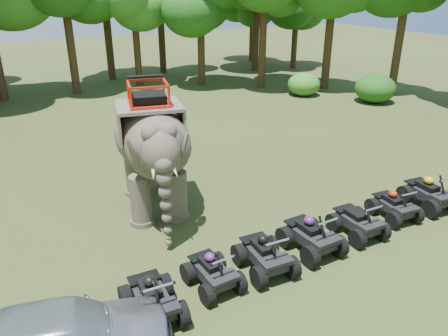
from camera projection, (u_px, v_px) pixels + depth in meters
The scene contains 20 objects.
ground at pixel (243, 235), 14.10m from camera, with size 110.00×110.00×0.00m, color #47381E.
elephant at pixel (152, 146), 15.00m from camera, with size 2.41×5.48×4.60m, color #50443A, non-canonical shape.
atv_0 at pixel (152, 294), 10.44m from camera, with size 1.30×1.79×1.32m, color black, non-canonical shape.
atv_1 at pixel (213, 268), 11.49m from camera, with size 1.18×1.62×1.20m, color black, non-canonical shape.
atv_2 at pixel (265, 250), 12.12m from camera, with size 1.29×1.77×1.31m, color black, non-canonical shape.
atv_3 at pixel (312, 231), 13.00m from camera, with size 1.34×1.84×1.36m, color black, non-canonical shape.
atv_4 at pixel (358, 217), 13.85m from camera, with size 1.25×1.71×1.27m, color black, non-canonical shape.
atv_5 at pixel (395, 202), 14.86m from camera, with size 1.19×1.63×1.20m, color black, non-canonical shape.
atv_6 at pixel (431, 189), 15.57m from camera, with size 1.36×1.86×1.38m, color black, non-canonical shape.
tree_0 at pixel (69, 29), 30.01m from camera, with size 6.17×6.17×8.81m, color #195114, non-canonical shape.
tree_1 at pixel (136, 35), 32.69m from camera, with size 5.24×5.24×7.49m, color #195114, non-canonical shape.
tree_2 at pixel (201, 29), 32.56m from camera, with size 5.86×5.86×8.38m, color #195114, non-canonical shape.
tree_3 at pixel (263, 32), 31.76m from camera, with size 5.66×5.66×8.09m, color #195114, non-canonical shape.
tree_4 at pixel (330, 21), 31.14m from camera, with size 6.75×6.75×9.64m, color #195114, non-canonical shape.
tree_5 at pixel (400, 33), 29.38m from camera, with size 5.98×5.98×8.54m, color #195114, non-canonical shape.
tree_31 at pixel (252, 22), 42.61m from camera, with size 5.22×5.22×7.45m, color #195114, non-canonical shape.
tree_34 at pixel (106, 18), 34.19m from camera, with size 6.68×6.68×9.54m, color #195114, non-canonical shape.
tree_36 at pixel (295, 27), 39.05m from camera, with size 5.13×5.13×7.33m, color #195114, non-canonical shape.
tree_37 at pixel (161, 19), 36.69m from camera, with size 6.28×6.28×8.96m, color #195114, non-canonical shape.
tree_38 at pixel (256, 11), 37.42m from camera, with size 7.13×7.13×10.19m, color #195114, non-canonical shape.
Camera 1 is at (-6.64, -10.11, 7.59)m, focal length 35.00 mm.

